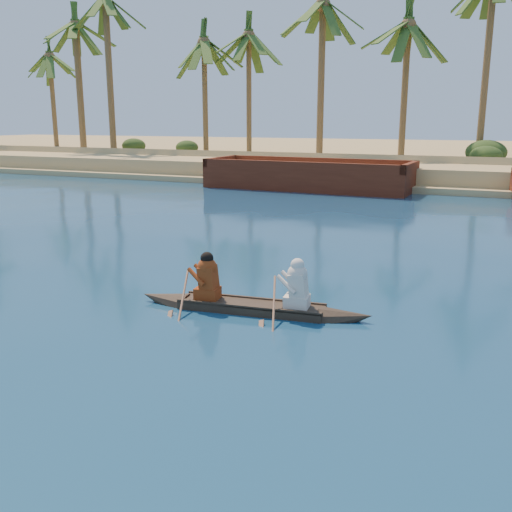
% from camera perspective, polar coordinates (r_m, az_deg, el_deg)
% --- Properties ---
extents(ground, '(160.00, 160.00, 0.00)m').
position_cam_1_polar(ground, '(14.02, -12.59, -3.70)').
color(ground, navy).
rests_on(ground, ground).
extents(sandy_embankment, '(150.00, 51.00, 1.50)m').
position_cam_1_polar(sandy_embankment, '(58.28, 16.05, 9.50)').
color(sandy_embankment, tan).
rests_on(sandy_embankment, ground).
extents(palm_grove, '(110.00, 14.00, 16.00)m').
position_cam_1_polar(palm_grove, '(46.59, 14.49, 17.93)').
color(palm_grove, '#3D6322').
rests_on(palm_grove, ground).
extents(shrub_cluster, '(100.00, 6.00, 2.40)m').
position_cam_1_polar(shrub_cluster, '(43.08, 13.16, 9.33)').
color(shrub_cluster, '#233A15').
rests_on(shrub_cluster, ground).
extents(canoe, '(5.27, 1.31, 1.44)m').
position_cam_1_polar(canoe, '(12.39, -0.48, -4.32)').
color(canoe, '#362A1D').
rests_on(canoe, ground).
extents(barge_mid, '(12.39, 4.46, 2.04)m').
position_cam_1_polar(barge_mid, '(34.68, 5.26, 7.89)').
color(barge_mid, '#612514').
rests_on(barge_mid, ground).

